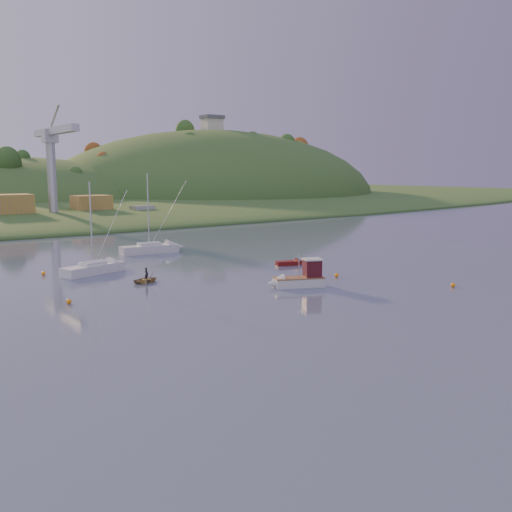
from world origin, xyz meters
TOP-DOWN VIEW (x-y plane):
  - shore_slope at (0.00, 165.00)m, footprint 640.00×150.00m
  - hill_center at (10.00, 210.00)m, footprint 140.00×120.00m
  - hill_right at (95.00, 195.00)m, footprint 150.00×130.00m
  - hilltop_house at (95.00, 195.00)m, footprint 9.00×7.00m
  - wharf at (5.00, 122.00)m, footprint 42.00×16.00m
  - shed_west at (-8.00, 123.00)m, footprint 11.00×8.00m
  - shed_east at (13.00, 124.00)m, footprint 9.00×7.00m
  - dock_crane at (2.00, 118.39)m, footprint 3.20×28.00m
  - fishing_boat at (-0.34, 27.06)m, footprint 6.77×4.42m
  - sailboat_near at (-15.43, 48.42)m, footprint 8.63×4.85m
  - sailboat_far at (-1.73, 60.60)m, footprint 9.20×3.59m
  - canoe at (-12.51, 39.27)m, footprint 3.42×2.72m
  - paddler at (-12.51, 39.27)m, footprint 0.45×0.60m
  - red_tender at (9.23, 38.58)m, footprint 4.25×2.59m
  - work_vessel at (24.45, 118.00)m, footprint 14.79×7.24m
  - buoy_0 at (13.66, 16.45)m, footprint 0.50×0.50m
  - buoy_1 at (7.48, 28.48)m, footprint 0.50×0.50m
  - buoy_3 at (-20.79, 50.98)m, footprint 0.50×0.50m
  - buoy_4 at (-23.37, 33.88)m, footprint 0.50×0.50m

SIDE VIEW (x-z plane):
  - shore_slope at x=0.00m, z-range -3.50..3.50m
  - hill_center at x=10.00m, z-range -18.00..18.00m
  - hill_right at x=95.00m, z-range -30.00..30.00m
  - buoy_0 at x=13.66m, z-range 0.00..0.50m
  - buoy_1 at x=7.48m, z-range 0.00..0.50m
  - buoy_3 at x=-20.79m, z-range 0.00..0.50m
  - buoy_4 at x=-23.37m, z-range 0.00..0.50m
  - red_tender at x=9.23m, z-range -0.40..0.97m
  - canoe at x=-12.51m, z-range 0.00..0.64m
  - sailboat_near at x=-15.43m, z-range -4.99..6.48m
  - paddler at x=-12.51m, z-range 0.00..1.49m
  - sailboat_far at x=-1.73m, z-range -5.43..7.01m
  - fishing_boat at x=-0.34m, z-range -1.16..2.99m
  - wharf at x=5.00m, z-range 0.00..2.40m
  - work_vessel at x=24.45m, z-range -0.52..3.12m
  - shed_east at x=13.00m, z-range 2.40..6.40m
  - shed_west at x=-8.00m, z-range 2.40..7.20m
  - dock_crane at x=2.00m, z-range 7.02..27.32m
  - hilltop_house at x=95.00m, z-range 30.18..36.63m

